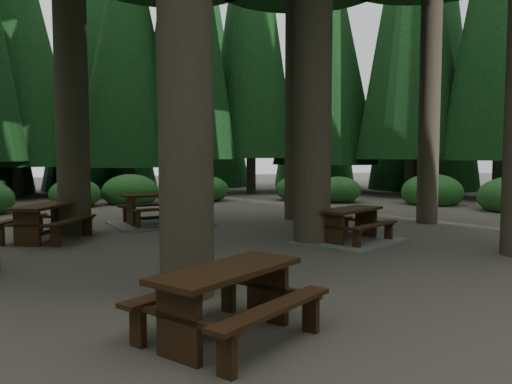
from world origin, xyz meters
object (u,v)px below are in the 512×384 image
object	(u,v)px
picnic_table_c	(160,213)
picnic_table_e	(228,292)
picnic_table_a	(350,231)
picnic_table_b	(46,217)

from	to	relation	value
picnic_table_c	picnic_table_e	xyz separation A→B (m)	(-0.87, -9.25, 0.20)
picnic_table_a	picnic_table_c	distance (m)	5.71
picnic_table_a	picnic_table_e	world-z (taller)	picnic_table_e
picnic_table_b	picnic_table_e	size ratio (longest dim) A/B	1.06
picnic_table_c	picnic_table_e	bearing A→B (deg)	-103.46
picnic_table_b	picnic_table_c	distance (m)	3.43
picnic_table_c	picnic_table_a	bearing A→B (deg)	-59.36
picnic_table_b	picnic_table_c	world-z (taller)	picnic_table_c
picnic_table_a	picnic_table_e	xyz separation A→B (m)	(-4.44, -4.79, 0.26)
picnic_table_a	picnic_table_c	bearing A→B (deg)	101.33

